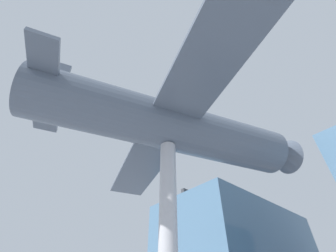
% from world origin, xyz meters
% --- Properties ---
extents(support_pylon_central, '(0.63, 0.63, 7.15)m').
position_xyz_m(support_pylon_central, '(0.00, 0.00, 3.57)').
color(support_pylon_central, '#B7B7BC').
rests_on(support_pylon_central, ground_plane).
extents(suspended_airplane, '(15.82, 13.38, 3.06)m').
position_xyz_m(suspended_airplane, '(0.10, 0.29, 8.25)').
color(suspended_airplane, '#4C5666').
rests_on(suspended_airplane, support_pylon_central).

